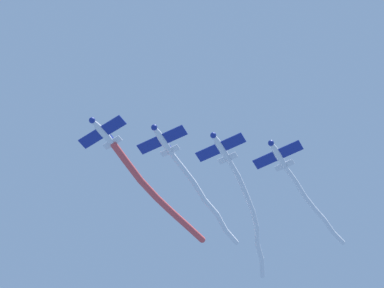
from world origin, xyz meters
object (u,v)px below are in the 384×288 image
object	(u,v)px
airplane_slot	(278,155)
airplane_lead	(102,132)
airplane_right_wing	(221,147)
airplane_left_wing	(162,139)

from	to	relation	value
airplane_slot	airplane_lead	bearing A→B (deg)	-50.66
airplane_right_wing	airplane_slot	bearing A→B (deg)	128.59
airplane_lead	airplane_left_wing	world-z (taller)	airplane_left_wing
airplane_right_wing	airplane_lead	bearing A→B (deg)	-51.45
airplane_right_wing	airplane_slot	size ratio (longest dim) A/B	1.00
airplane_lead	airplane_slot	size ratio (longest dim) A/B	1.00
airplane_lead	airplane_right_wing	bearing A→B (deg)	134.48
airplane_left_wing	airplane_slot	size ratio (longest dim) A/B	1.00
airplane_lead	airplane_left_wing	xyz separation A→B (m)	(6.73, -4.37, 0.25)
airplane_left_wing	airplane_right_wing	xyz separation A→B (m)	(6.72, -4.36, 0.25)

